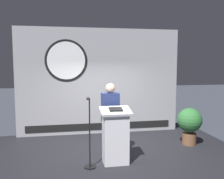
% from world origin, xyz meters
% --- Properties ---
extents(ground_plane, '(40.00, 40.00, 0.00)m').
position_xyz_m(ground_plane, '(0.00, 0.00, 0.00)').
color(ground_plane, '#383D47').
extents(stage_platform, '(6.40, 4.00, 0.30)m').
position_xyz_m(stage_platform, '(0.00, 0.00, 0.15)').
color(stage_platform, black).
rests_on(stage_platform, ground).
extents(banner_display, '(4.88, 0.12, 3.16)m').
position_xyz_m(banner_display, '(-0.03, 1.85, 1.88)').
color(banner_display, '#9E9EA3').
rests_on(banner_display, stage_platform).
extents(podium, '(0.64, 0.50, 1.20)m').
position_xyz_m(podium, '(0.01, -0.51, 0.89)').
color(podium, silver).
rests_on(podium, stage_platform).
extents(speaker_person, '(0.40, 0.26, 1.67)m').
position_xyz_m(speaker_person, '(-0.02, -0.03, 1.15)').
color(speaker_person, black).
rests_on(speaker_person, stage_platform).
extents(microphone_stand, '(0.24, 0.48, 1.43)m').
position_xyz_m(microphone_stand, '(-0.55, -0.62, 0.80)').
color(microphone_stand, black).
rests_on(microphone_stand, stage_platform).
extents(potted_plant, '(0.63, 0.63, 0.97)m').
position_xyz_m(potted_plant, '(2.15, 0.33, 0.88)').
color(potted_plant, brown).
rests_on(potted_plant, stage_platform).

